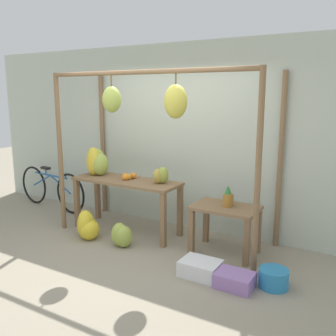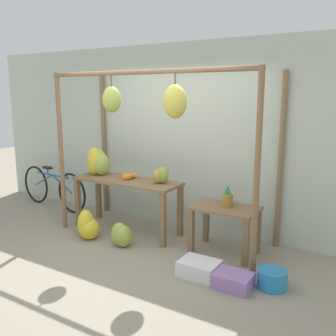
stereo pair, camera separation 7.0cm
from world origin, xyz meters
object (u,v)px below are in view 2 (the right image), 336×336
banana_pile_ground_left (87,226)px  fruit_crate_white (199,268)px  banana_pile_ground_right (122,235)px  blue_bucket (272,279)px  papaya_pile (161,176)px  orange_pile (128,176)px  parked_bicycle (53,188)px  fruit_crate_purple (233,281)px  pineapple_cluster (228,198)px  banana_pile_on_table (97,162)px

banana_pile_ground_left → fruit_crate_white: banana_pile_ground_left is taller
banana_pile_ground_right → blue_bucket: bearing=-1.1°
papaya_pile → orange_pile: bearing=-177.2°
fruit_crate_white → blue_bucket: size_ratio=1.40×
orange_pile → fruit_crate_white: size_ratio=0.55×
banana_pile_ground_right → parked_bicycle: parked_bicycle is taller
blue_bucket → fruit_crate_purple: blue_bucket is taller
pineapple_cluster → fruit_crate_purple: bearing=-62.8°
parked_bicycle → papaya_pile: (2.45, -0.19, 0.54)m
banana_pile_on_table → parked_bicycle: bearing=170.7°
fruit_crate_white → parked_bicycle: (-3.46, 0.98, 0.28)m
pineapple_cluster → fruit_crate_white: bearing=-90.8°
banana_pile_ground_left → pineapple_cluster: bearing=16.5°
banana_pile_ground_left → fruit_crate_purple: (2.34, -0.25, -0.10)m
banana_pile_on_table → parked_bicycle: size_ratio=0.25×
banana_pile_ground_left → fruit_crate_purple: size_ratio=1.08×
banana_pile_ground_left → blue_bucket: (2.70, -0.03, -0.08)m
banana_pile_ground_left → fruit_crate_white: size_ratio=0.97×
pineapple_cluster → parked_bicycle: pineapple_cluster is taller
banana_pile_on_table → banana_pile_ground_left: size_ratio=1.01×
banana_pile_on_table → blue_bucket: 3.16m
banana_pile_ground_right → blue_bucket: (2.08, -0.04, -0.06)m
banana_pile_on_table → fruit_crate_purple: 2.88m
banana_pile_on_table → orange_pile: bearing=-0.5°
orange_pile → pineapple_cluster: size_ratio=0.89×
banana_pile_on_table → fruit_crate_purple: banana_pile_on_table is taller
fruit_crate_white → banana_pile_ground_left: bearing=174.0°
orange_pile → fruit_crate_white: orange_pile is taller
banana_pile_ground_right → banana_pile_on_table: bearing=147.9°
banana_pile_ground_right → fruit_crate_purple: size_ratio=0.92×
banana_pile_ground_left → banana_pile_ground_right: size_ratio=1.18×
banana_pile_ground_right → fruit_crate_white: 1.31m
fruit_crate_purple → orange_pile: bearing=158.0°
fruit_crate_white → papaya_pile: bearing=142.2°
pineapple_cluster → fruit_crate_purple: (0.42, -0.82, -0.66)m
banana_pile_ground_left → banana_pile_ground_right: bearing=0.9°
orange_pile → banana_pile_ground_right: (0.29, -0.55, -0.69)m
orange_pile → banana_pile_ground_left: bearing=-120.2°
blue_bucket → fruit_crate_white: bearing=-168.0°
banana_pile_ground_left → parked_bicycle: 1.75m
blue_bucket → papaya_pile: papaya_pile is taller
pineapple_cluster → parked_bicycle: 3.50m
orange_pile → fruit_crate_purple: size_ratio=0.61×
fruit_crate_white → banana_pile_ground_right: bearing=170.8°
fruit_crate_white → fruit_crate_purple: fruit_crate_white is taller
papaya_pile → fruit_crate_purple: 1.87m
papaya_pile → fruit_crate_purple: (1.45, -0.84, -0.83)m
pineapple_cluster → orange_pile: bearing=-179.8°
parked_bicycle → pineapple_cluster: bearing=-3.4°
banana_pile_ground_right → banana_pile_ground_left: bearing=-179.1°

